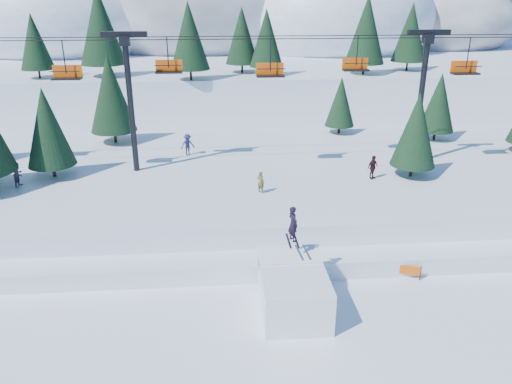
{
  "coord_description": "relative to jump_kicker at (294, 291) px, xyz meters",
  "views": [
    {
      "loc": [
        -2.8,
        -19.1,
        15.29
      ],
      "look_at": [
        -0.72,
        6.0,
        5.2
      ],
      "focal_mm": 35.0,
      "sensor_mm": 36.0,
      "label": 1
    }
  ],
  "objects": [
    {
      "name": "distant_skiers",
      "position": [
        -2.27,
        15.78,
        2.14
      ],
      "size": [
        30.5,
        9.82,
        1.84
      ],
      "color": "#1D3B23",
      "rests_on": "mid_shelf"
    },
    {
      "name": "mountain_ridge",
      "position": [
        -5.97,
        71.14,
        8.39
      ],
      "size": [
        119.0,
        61.15,
        26.46
      ],
      "color": "white",
      "rests_on": "ground"
    },
    {
      "name": "banner_far",
      "position": [
        10.21,
        3.27,
        -0.71
      ],
      "size": [
        2.82,
        0.5,
        0.9
      ],
      "color": "black",
      "rests_on": "ground"
    },
    {
      "name": "mid_shelf",
      "position": [
        -0.88,
        15.78,
        -0.0
      ],
      "size": [
        70.0,
        22.0,
        2.5
      ],
      "primitive_type": "cube",
      "color": "white",
      "rests_on": "ground"
    },
    {
      "name": "jump_kicker",
      "position": [
        0.0,
        0.0,
        0.0
      ],
      "size": [
        3.32,
        4.53,
        5.27
      ],
      "color": "white",
      "rests_on": "ground"
    },
    {
      "name": "conifer_stand",
      "position": [
        0.23,
        16.65,
        5.92
      ],
      "size": [
        64.05,
        17.16,
        10.29
      ],
      "color": "black",
      "rests_on": "mid_shelf"
    },
    {
      "name": "berm",
      "position": [
        -0.88,
        5.78,
        -0.7
      ],
      "size": [
        70.0,
        6.0,
        1.1
      ],
      "primitive_type": "cube",
      "color": "white",
      "rests_on": "ground"
    },
    {
      "name": "ground",
      "position": [
        -0.88,
        -2.22,
        -1.25
      ],
      "size": [
        160.0,
        160.0,
        0.0
      ],
      "primitive_type": "plane",
      "color": "white",
      "rests_on": "ground"
    },
    {
      "name": "banner_near",
      "position": [
        6.36,
        2.87,
        -0.71
      ],
      "size": [
        2.72,
        0.93,
        0.9
      ],
      "color": "black",
      "rests_on": "ground"
    },
    {
      "name": "chairlift",
      "position": [
        -0.13,
        15.83,
        8.07
      ],
      "size": [
        46.27,
        3.21,
        10.28
      ],
      "color": "black",
      "rests_on": "mid_shelf"
    }
  ]
}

